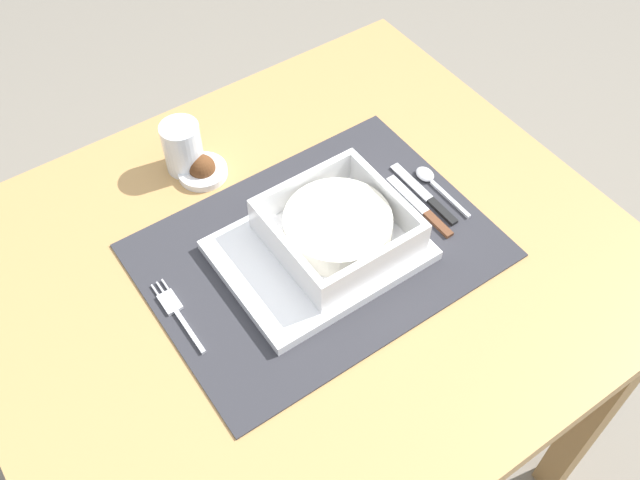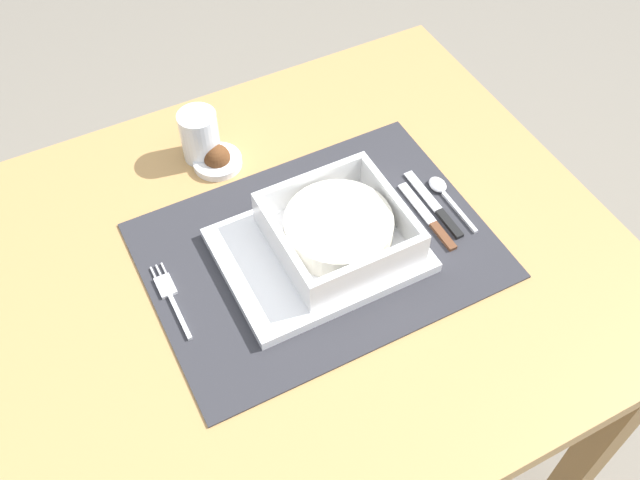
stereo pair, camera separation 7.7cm
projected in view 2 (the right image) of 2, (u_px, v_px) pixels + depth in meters
name	position (u px, v px, depth m)	size (l,w,h in m)	color
ground_plane	(307.00, 454.00, 1.55)	(6.00, 6.00, 0.00)	gray
dining_table	(301.00, 300.00, 1.08)	(0.88, 0.76, 0.71)	#B2844C
placemat	(320.00, 253.00, 1.00)	(0.47, 0.35, 0.00)	#2D2D33
serving_plate	(319.00, 250.00, 0.99)	(0.27, 0.21, 0.02)	white
porridge_bowl	(338.00, 230.00, 0.97)	(0.18, 0.18, 0.06)	white
fork	(170.00, 295.00, 0.95)	(0.02, 0.13, 0.00)	silver
spoon	(442.00, 190.00, 1.07)	(0.02, 0.12, 0.01)	silver
butter_knife	(437.00, 208.00, 1.05)	(0.01, 0.14, 0.01)	black
bread_knife	(430.00, 220.00, 1.03)	(0.01, 0.14, 0.01)	#59331E
drinking_glass	(200.00, 138.00, 1.09)	(0.06, 0.06, 0.08)	white
condiment_saucer	(217.00, 160.00, 1.10)	(0.08, 0.08, 0.04)	white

